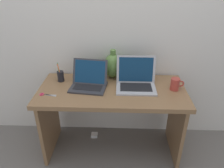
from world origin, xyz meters
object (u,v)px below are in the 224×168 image
object	(u,v)px
laptop_left	(89,80)
green_vase	(113,66)
scissors	(45,95)
pen_cup	(61,76)
laptop_right	(136,79)
coffee_mug	(175,84)
power_brick	(94,135)

from	to	relation	value
laptop_left	green_vase	distance (m)	0.29
laptop_left	scissors	distance (m)	0.40
pen_cup	laptop_right	bearing A→B (deg)	-5.98
green_vase	pen_cup	size ratio (longest dim) A/B	1.48
laptop_right	pen_cup	bearing A→B (deg)	174.02
laptop_left	scissors	bearing A→B (deg)	-154.41
green_vase	scissors	distance (m)	0.68
coffee_mug	green_vase	bearing A→B (deg)	157.50
laptop_right	pen_cup	size ratio (longest dim) A/B	1.85
green_vase	power_brick	distance (m)	0.85
coffee_mug	power_brick	world-z (taller)	coffee_mug
laptop_left	pen_cup	world-z (taller)	laptop_left
laptop_left	green_vase	xyz separation A→B (m)	(0.21, 0.19, 0.06)
laptop_left	pen_cup	size ratio (longest dim) A/B	1.81
green_vase	coffee_mug	bearing A→B (deg)	-22.50
pen_cup	power_brick	distance (m)	0.80
green_vase	scissors	xyz separation A→B (m)	(-0.57, -0.36, -0.12)
scissors	laptop_right	bearing A→B (deg)	13.39
green_vase	power_brick	bearing A→B (deg)	-161.86
green_vase	pen_cup	distance (m)	0.51
green_vase	coffee_mug	xyz separation A→B (m)	(0.55, -0.23, -0.07)
laptop_left	laptop_right	distance (m)	0.42
green_vase	coffee_mug	world-z (taller)	green_vase
laptop_left	green_vase	bearing A→B (deg)	42.77
pen_cup	laptop_left	bearing A→B (deg)	-17.20
pen_cup	coffee_mug	bearing A→B (deg)	-6.79
coffee_mug	pen_cup	size ratio (longest dim) A/B	0.63
green_vase	pen_cup	xyz separation A→B (m)	(-0.49, -0.10, -0.07)
laptop_left	power_brick	size ratio (longest dim) A/B	4.88
green_vase	power_brick	xyz separation A→B (m)	(-0.20, -0.07, -0.82)
green_vase	power_brick	world-z (taller)	green_vase
laptop_right	scissors	world-z (taller)	laptop_right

